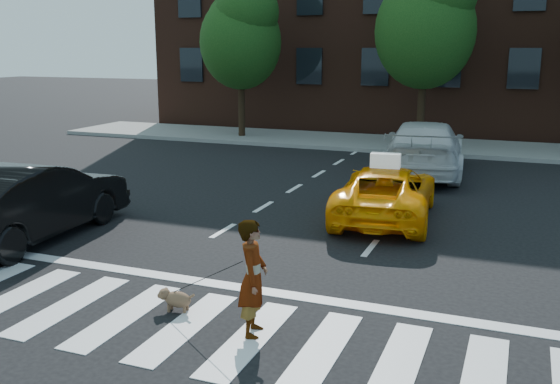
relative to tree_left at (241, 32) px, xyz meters
name	(u,v)px	position (x,y,z in m)	size (l,w,h in m)	color
ground	(185,327)	(6.97, -17.00, -4.44)	(120.00, 120.00, 0.00)	black
crosswalk	(185,326)	(6.97, -17.00, -4.43)	(13.00, 2.40, 0.01)	silver
stop_line	(234,287)	(6.97, -15.40, -4.43)	(12.00, 0.30, 0.01)	silver
sidewalk_far	(408,145)	(6.97, 0.50, -4.37)	(30.00, 4.00, 0.15)	slate
building	(442,1)	(6.97, 8.00, 1.56)	(26.00, 10.00, 12.00)	#422217
tree_left	(241,32)	(0.00, 0.00, 0.00)	(3.39, 3.38, 6.50)	black
tree_mid	(427,19)	(7.50, 0.00, 0.41)	(3.69, 3.69, 7.10)	black
taxi	(386,192)	(8.37, -10.32, -3.83)	(2.02, 4.38, 1.22)	#FE9B05
black_sedan	(29,201)	(1.97, -14.50, -3.65)	(1.67, 4.79, 1.58)	black
white_suv	(424,148)	(8.37, -4.81, -3.62)	(2.30, 5.65, 1.64)	silver
woman	(253,278)	(7.95, -16.84, -3.63)	(0.59, 0.39, 1.62)	#999999
dog	(175,298)	(6.56, -16.57, -4.24)	(0.60, 0.28, 0.34)	#95794B
taxi_sign	(385,160)	(8.37, -10.52, -3.06)	(0.65, 0.28, 0.32)	white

